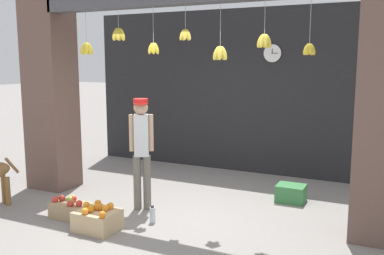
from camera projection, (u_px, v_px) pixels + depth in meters
name	position (u px, v px, depth m)	size (l,w,h in m)	color
ground_plane	(180.00, 214.00, 5.97)	(60.00, 60.00, 0.00)	gray
shop_back_wall	(245.00, 92.00, 8.13)	(6.41, 0.12, 3.09)	#232326
shop_pillar_left	(51.00, 96.00, 7.09)	(0.70, 0.60, 3.09)	brown
storefront_awning	(182.00, 1.00, 5.63)	(4.51, 0.27, 0.98)	#4C4C51
shopkeeper	(142.00, 146.00, 6.04)	(0.31, 0.30, 1.60)	#6B665B
fruit_crate_oranges	(97.00, 219.00, 5.40)	(0.51, 0.43, 0.34)	tan
fruit_crate_apples	(71.00, 209.00, 5.84)	(0.53, 0.32, 0.29)	tan
produce_box_green	(291.00, 193.00, 6.50)	(0.42, 0.35, 0.26)	#387A42
water_bottle	(153.00, 215.00, 5.65)	(0.08, 0.08, 0.23)	silver
wall_clock	(272.00, 53.00, 7.72)	(0.34, 0.03, 0.34)	black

